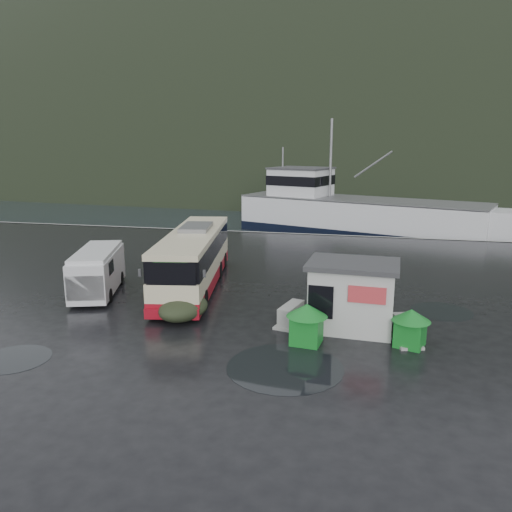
% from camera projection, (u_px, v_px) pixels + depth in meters
% --- Properties ---
extents(ground, '(160.00, 160.00, 0.00)m').
position_uv_depth(ground, '(230.00, 311.00, 22.58)').
color(ground, black).
rests_on(ground, ground).
extents(harbor_water, '(300.00, 180.00, 0.02)m').
position_uv_depth(harbor_water, '(345.00, 172.00, 127.25)').
color(harbor_water, black).
rests_on(harbor_water, ground).
extents(quay_edge, '(160.00, 0.60, 1.50)m').
position_uv_depth(quay_edge, '(294.00, 234.00, 41.61)').
color(quay_edge, '#999993').
rests_on(quay_edge, ground).
extents(headland, '(780.00, 540.00, 570.00)m').
position_uv_depth(headland, '(377.00, 157.00, 258.34)').
color(headland, black).
rests_on(headland, ground).
extents(coach_bus, '(4.64, 11.49, 3.15)m').
position_uv_depth(coach_bus, '(195.00, 286.00, 26.40)').
color(coach_bus, beige).
rests_on(coach_bus, ground).
extents(white_van, '(3.44, 5.74, 2.26)m').
position_uv_depth(white_van, '(99.00, 293.00, 25.25)').
color(white_van, silver).
rests_on(white_van, ground).
extents(waste_bin_left, '(1.25, 1.25, 1.57)m').
position_uv_depth(waste_bin_left, '(306.00, 343.00, 18.94)').
color(waste_bin_left, '#157824').
rests_on(waste_bin_left, ground).
extents(waste_bin_right, '(1.31, 1.31, 1.44)m').
position_uv_depth(waste_bin_right, '(409.00, 346.00, 18.68)').
color(waste_bin_right, '#157824').
rests_on(waste_bin_right, ground).
extents(dome_tent, '(2.42, 2.96, 1.02)m').
position_uv_depth(dome_tent, '(184.00, 319.00, 21.51)').
color(dome_tent, '#29311D').
rests_on(dome_tent, ground).
extents(ticket_kiosk, '(3.74, 2.93, 2.80)m').
position_uv_depth(ticket_kiosk, '(351.00, 328.00, 20.47)').
color(ticket_kiosk, beige).
rests_on(ticket_kiosk, ground).
extents(jersey_barrier_a, '(1.28, 1.92, 0.88)m').
position_uv_depth(jersey_barrier_a, '(291.00, 325.00, 20.87)').
color(jersey_barrier_a, '#999993').
rests_on(jersey_barrier_a, ground).
extents(jersey_barrier_b, '(1.15, 1.88, 0.88)m').
position_uv_depth(jersey_barrier_b, '(338.00, 327.00, 20.58)').
color(jersey_barrier_b, '#999993').
rests_on(jersey_barrier_b, ground).
extents(jersey_barrier_c, '(1.35, 1.96, 0.89)m').
position_uv_depth(jersey_barrier_c, '(405.00, 341.00, 19.11)').
color(jersey_barrier_c, '#999993').
rests_on(jersey_barrier_c, ground).
extents(fishing_trawler, '(28.51, 14.99, 11.22)m').
position_uv_depth(fishing_trawler, '(359.00, 220.00, 48.89)').
color(fishing_trawler, silver).
rests_on(fishing_trawler, ground).
extents(puddles, '(18.04, 11.25, 0.01)m').
position_uv_depth(puddles, '(276.00, 349.00, 18.42)').
color(puddles, black).
rests_on(puddles, ground).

